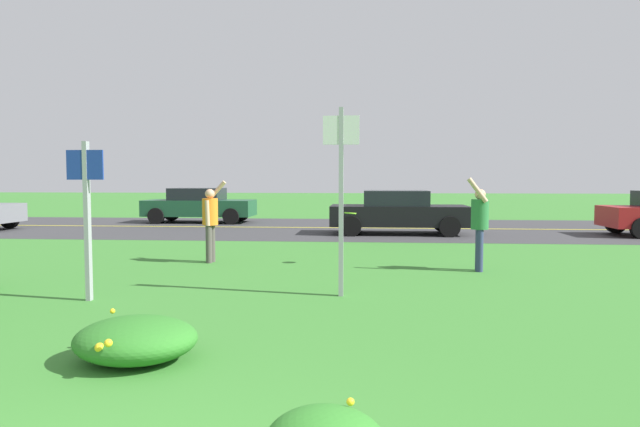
% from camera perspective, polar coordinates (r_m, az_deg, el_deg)
% --- Properties ---
extents(ground_plane, '(120.00, 120.00, 0.00)m').
position_cam_1_polar(ground_plane, '(11.42, -1.95, -5.64)').
color(ground_plane, '#387A2D').
extents(highway_strip, '(120.00, 9.20, 0.01)m').
position_cam_1_polar(highway_strip, '(20.59, 1.10, -1.49)').
color(highway_strip, '#38383A').
rests_on(highway_strip, ground).
extents(highway_center_stripe, '(120.00, 0.16, 0.00)m').
position_cam_1_polar(highway_center_stripe, '(20.59, 1.10, -1.48)').
color(highway_center_stripe, yellow).
rests_on(highway_center_stripe, ground).
extents(daylily_clump_front_right, '(1.23, 1.15, 0.46)m').
position_cam_1_polar(daylily_clump_front_right, '(5.96, -18.53, -12.27)').
color(daylily_clump_front_right, '#2D7526').
rests_on(daylily_clump_front_right, ground).
extents(sign_post_near_path, '(0.56, 0.10, 2.39)m').
position_cam_1_polar(sign_post_near_path, '(8.91, -23.03, 0.88)').
color(sign_post_near_path, '#93969B').
rests_on(sign_post_near_path, ground).
extents(sign_post_by_roadside, '(0.56, 0.10, 2.93)m').
position_cam_1_polar(sign_post_by_roadside, '(8.53, 2.20, 3.12)').
color(sign_post_by_roadside, '#93969B').
rests_on(sign_post_by_roadside, ground).
extents(person_thrower_orange_shirt, '(0.50, 0.51, 1.80)m').
position_cam_1_polar(person_thrower_orange_shirt, '(12.27, -11.30, -0.49)').
color(person_thrower_orange_shirt, orange).
rests_on(person_thrower_orange_shirt, ground).
extents(person_catcher_green_shirt, '(0.47, 0.51, 1.86)m').
position_cam_1_polar(person_catcher_green_shirt, '(11.34, 16.20, -0.82)').
color(person_catcher_green_shirt, '#287038').
rests_on(person_catcher_green_shirt, ground).
extents(frisbee_lime, '(0.26, 0.26, 0.06)m').
position_cam_1_polar(frisbee_lime, '(11.67, 3.16, 0.04)').
color(frisbee_lime, '#8CD133').
extents(car_dark_green_center_left, '(4.50, 2.00, 1.45)m').
position_cam_1_polar(car_dark_green_center_left, '(23.63, -12.40, 0.87)').
color(car_dark_green_center_left, '#194C2D').
rests_on(car_dark_green_center_left, ground).
extents(car_black_center_right, '(4.50, 2.00, 1.45)m').
position_cam_1_polar(car_black_center_right, '(18.46, 8.08, 0.17)').
color(car_black_center_right, black).
rests_on(car_black_center_right, ground).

